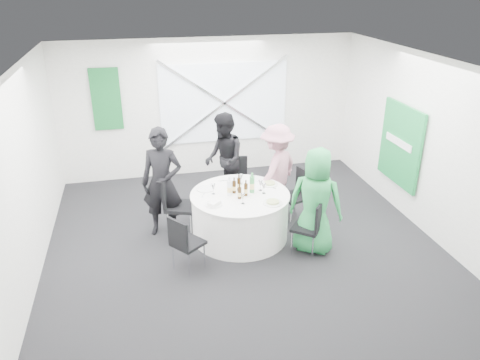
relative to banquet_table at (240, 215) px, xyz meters
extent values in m
plane|color=black|center=(0.00, -0.20, -0.38)|extent=(6.00, 6.00, 0.00)
plane|color=silver|center=(0.00, -0.20, 2.42)|extent=(6.00, 6.00, 0.00)
plane|color=silver|center=(0.00, 2.80, 1.02)|extent=(6.00, 0.00, 6.00)
plane|color=silver|center=(0.00, -3.20, 1.02)|extent=(6.00, 0.00, 6.00)
plane|color=silver|center=(-3.00, -0.20, 1.02)|extent=(0.00, 6.00, 6.00)
plane|color=silver|center=(3.00, -0.20, 1.02)|extent=(0.00, 6.00, 6.00)
cube|color=silver|center=(0.30, 2.76, 1.12)|extent=(2.60, 0.03, 1.60)
cube|color=silver|center=(0.30, 2.72, 1.12)|extent=(2.63, 0.05, 1.84)
cube|color=silver|center=(0.30, 2.72, 1.12)|extent=(2.63, 0.05, 1.84)
cube|color=#135F29|center=(-2.00, 2.75, 1.32)|extent=(0.55, 0.04, 1.20)
cube|color=#18883D|center=(2.94, 0.40, 0.82)|extent=(0.05, 1.20, 1.40)
cylinder|color=white|center=(0.00, 0.00, -0.01)|extent=(1.52, 1.52, 0.74)
cylinder|color=white|center=(0.00, 0.00, 0.37)|extent=(1.56, 1.56, 0.02)
cube|color=black|center=(0.18, 1.04, 0.06)|extent=(0.48, 0.48, 0.05)
cube|color=black|center=(0.22, 1.24, 0.31)|extent=(0.39, 0.11, 0.44)
cylinder|color=silver|center=(0.38, 1.18, -0.17)|extent=(0.02, 0.02, 0.42)
cylinder|color=silver|center=(0.05, 1.24, -0.17)|extent=(0.02, 0.02, 0.42)
cylinder|color=silver|center=(0.32, 0.85, -0.17)|extent=(0.02, 0.02, 0.42)
cylinder|color=silver|center=(-0.01, 0.91, -0.17)|extent=(0.02, 0.02, 0.42)
cube|color=black|center=(-0.90, 0.32, 0.11)|extent=(0.58, 0.58, 0.05)
cube|color=black|center=(-1.11, 0.39, 0.38)|extent=(0.18, 0.42, 0.49)
cylinder|color=silver|center=(-1.02, 0.55, -0.15)|extent=(0.02, 0.02, 0.46)
cylinder|color=silver|center=(-1.14, 0.20, -0.15)|extent=(0.02, 0.02, 0.46)
cylinder|color=silver|center=(-0.67, 0.43, -0.15)|extent=(0.02, 0.02, 0.46)
cylinder|color=silver|center=(-0.79, 0.08, -0.15)|extent=(0.02, 0.02, 0.46)
cube|color=black|center=(1.01, 0.33, 0.06)|extent=(0.52, 0.52, 0.05)
cube|color=black|center=(1.20, 0.39, 0.30)|extent=(0.16, 0.38, 0.44)
cylinder|color=silver|center=(1.22, 0.22, -0.17)|extent=(0.02, 0.02, 0.42)
cylinder|color=silver|center=(1.12, 0.54, -0.17)|extent=(0.02, 0.02, 0.42)
cylinder|color=silver|center=(0.91, 0.12, -0.17)|extent=(0.02, 0.02, 0.42)
cylinder|color=silver|center=(0.81, 0.44, -0.17)|extent=(0.02, 0.02, 0.42)
cube|color=black|center=(0.87, -0.68, 0.05)|extent=(0.56, 0.56, 0.05)
cube|color=black|center=(1.01, -0.80, 0.28)|extent=(0.27, 0.32, 0.43)
cylinder|color=silver|center=(0.89, -0.91, -0.18)|extent=(0.02, 0.02, 0.41)
cylinder|color=silver|center=(1.09, -0.66, -0.18)|extent=(0.02, 0.02, 0.41)
cylinder|color=silver|center=(0.64, -0.71, -0.18)|extent=(0.02, 0.02, 0.41)
cylinder|color=silver|center=(0.84, -0.46, -0.18)|extent=(0.02, 0.02, 0.41)
cube|color=black|center=(-0.92, -0.71, 0.04)|extent=(0.55, 0.55, 0.05)
cube|color=black|center=(-1.06, -0.82, 0.27)|extent=(0.26, 0.32, 0.42)
cylinder|color=silver|center=(-1.14, -0.68, -0.18)|extent=(0.02, 0.02, 0.40)
cylinder|color=silver|center=(-0.95, -0.93, -0.18)|extent=(0.02, 0.02, 0.40)
cylinder|color=silver|center=(-0.89, -0.49, -0.18)|extent=(0.02, 0.02, 0.40)
cylinder|color=silver|center=(-0.70, -0.74, -0.18)|extent=(0.02, 0.02, 0.40)
imported|color=black|center=(-1.17, 0.39, 0.52)|extent=(0.76, 0.61, 1.79)
imported|color=black|center=(0.00, 1.27, 0.47)|extent=(0.46, 0.83, 1.70)
imported|color=#C07C8F|center=(0.81, 0.71, 0.43)|extent=(1.10, 1.05, 1.62)
imported|color=green|center=(1.00, -0.63, 0.45)|extent=(0.96, 0.88, 1.65)
cylinder|color=white|center=(0.04, 0.50, 0.39)|extent=(0.28, 0.28, 0.01)
cylinder|color=white|center=(-0.50, 0.29, 0.39)|extent=(0.28, 0.28, 0.01)
cylinder|color=white|center=(0.55, 0.24, 0.39)|extent=(0.27, 0.27, 0.01)
cylinder|color=#92B863|center=(0.55, 0.24, 0.41)|extent=(0.18, 0.18, 0.02)
cylinder|color=white|center=(0.41, -0.42, 0.39)|extent=(0.30, 0.30, 0.01)
cylinder|color=#92B863|center=(0.41, -0.42, 0.41)|extent=(0.19, 0.19, 0.02)
cylinder|color=white|center=(-0.47, -0.27, 0.39)|extent=(0.26, 0.26, 0.01)
cube|color=white|center=(-0.46, -0.30, 0.42)|extent=(0.22, 0.21, 0.05)
cylinder|color=#37200A|center=(-0.08, 0.07, 0.48)|extent=(0.06, 0.06, 0.20)
cylinder|color=#37200A|center=(-0.08, 0.07, 0.61)|extent=(0.02, 0.02, 0.06)
cylinder|color=#E6CB7A|center=(-0.08, 0.07, 0.46)|extent=(0.06, 0.06, 0.07)
cylinder|color=#37200A|center=(0.01, 0.14, 0.48)|extent=(0.06, 0.06, 0.21)
cylinder|color=#37200A|center=(0.01, 0.14, 0.62)|extent=(0.02, 0.02, 0.06)
cylinder|color=#E6CB7A|center=(0.01, 0.14, 0.46)|extent=(0.06, 0.06, 0.07)
cylinder|color=#37200A|center=(0.08, -0.07, 0.48)|extent=(0.06, 0.06, 0.20)
cylinder|color=#37200A|center=(0.08, -0.07, 0.61)|extent=(0.02, 0.02, 0.06)
cylinder|color=#E6CB7A|center=(0.08, -0.07, 0.46)|extent=(0.06, 0.06, 0.07)
cylinder|color=#37200A|center=(-0.04, -0.15, 0.47)|extent=(0.06, 0.06, 0.18)
cylinder|color=#37200A|center=(-0.04, -0.15, 0.59)|extent=(0.02, 0.02, 0.06)
cylinder|color=#E6CB7A|center=(-0.04, -0.15, 0.45)|extent=(0.06, 0.06, 0.06)
cylinder|color=green|center=(0.20, 0.02, 0.51)|extent=(0.08, 0.08, 0.27)
cylinder|color=green|center=(0.20, 0.02, 0.68)|extent=(0.03, 0.03, 0.06)
cylinder|color=#E6CB7A|center=(0.20, 0.02, 0.49)|extent=(0.08, 0.08, 0.09)
cylinder|color=white|center=(-0.17, 0.00, 0.50)|extent=(0.08, 0.08, 0.24)
cylinder|color=white|center=(-0.17, 0.00, 0.65)|extent=(0.03, 0.03, 0.06)
cylinder|color=#E6CB7A|center=(-0.17, 0.00, 0.48)|extent=(0.08, 0.08, 0.09)
cylinder|color=white|center=(-0.03, -0.33, 0.38)|extent=(0.06, 0.06, 0.00)
cylinder|color=white|center=(-0.03, -0.33, 0.43)|extent=(0.01, 0.01, 0.10)
cone|color=white|center=(-0.03, -0.33, 0.51)|extent=(0.07, 0.07, 0.08)
cylinder|color=white|center=(-0.40, 0.10, 0.38)|extent=(0.06, 0.06, 0.00)
cylinder|color=white|center=(-0.40, 0.10, 0.43)|extent=(0.01, 0.01, 0.10)
cone|color=white|center=(-0.40, 0.10, 0.51)|extent=(0.07, 0.07, 0.08)
cylinder|color=white|center=(0.37, -0.06, 0.38)|extent=(0.06, 0.06, 0.00)
cylinder|color=white|center=(0.37, -0.06, 0.43)|extent=(0.01, 0.01, 0.10)
cone|color=white|center=(0.37, -0.06, 0.51)|extent=(0.07, 0.07, 0.08)
cylinder|color=white|center=(0.10, 0.36, 0.38)|extent=(0.06, 0.06, 0.00)
cylinder|color=white|center=(0.10, 0.36, 0.43)|extent=(0.01, 0.01, 0.10)
cone|color=white|center=(0.10, 0.36, 0.51)|extent=(0.07, 0.07, 0.08)
cylinder|color=white|center=(0.35, 0.06, 0.38)|extent=(0.06, 0.06, 0.00)
cylinder|color=white|center=(0.35, 0.06, 0.43)|extent=(0.01, 0.01, 0.10)
cone|color=white|center=(0.35, 0.06, 0.51)|extent=(0.07, 0.07, 0.08)
cylinder|color=white|center=(0.27, 0.28, 0.38)|extent=(0.06, 0.06, 0.00)
cylinder|color=white|center=(0.27, 0.28, 0.43)|extent=(0.01, 0.01, 0.10)
cone|color=white|center=(0.27, 0.28, 0.51)|extent=(0.07, 0.07, 0.08)
cube|color=silver|center=(0.56, 0.11, 0.38)|extent=(0.08, 0.14, 0.01)
cube|color=silver|center=(0.35, 0.46, 0.38)|extent=(0.10, 0.13, 0.01)
cube|color=silver|center=(0.13, 0.56, 0.38)|extent=(0.15, 0.03, 0.01)
cube|color=silver|center=(-0.16, 0.55, 0.38)|extent=(0.15, 0.02, 0.01)
cube|color=silver|center=(-0.41, 0.40, 0.38)|extent=(0.08, 0.14, 0.01)
cube|color=silver|center=(-0.57, 0.07, 0.38)|extent=(0.08, 0.14, 0.01)
camera|label=1|loc=(-1.48, -6.41, 3.55)|focal=35.00mm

